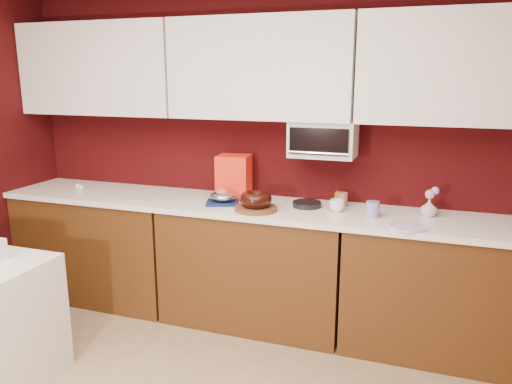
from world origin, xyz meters
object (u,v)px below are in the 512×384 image
at_px(bundt_cake, 256,199).
at_px(flower_vase, 429,207).
at_px(toaster_oven, 324,139).
at_px(foil_ham_nest, 223,196).
at_px(blue_jar, 373,209).
at_px(pandoro_box, 234,176).
at_px(coffee_mug, 337,204).

bearing_deg(bundt_cake, flower_vase, 12.16).
bearing_deg(toaster_oven, foil_ham_nest, -162.79).
bearing_deg(bundt_cake, toaster_oven, 38.10).
relative_size(blue_jar, flower_vase, 0.80).
relative_size(toaster_oven, flower_vase, 3.48).
bearing_deg(pandoro_box, bundt_cake, -53.76).
bearing_deg(coffee_mug, pandoro_box, 169.87).
distance_m(coffee_mug, flower_vase, 0.60).
bearing_deg(coffee_mug, toaster_oven, 132.76).
bearing_deg(flower_vase, blue_jar, -158.26).
distance_m(pandoro_box, flower_vase, 1.41).
height_order(foil_ham_nest, coffee_mug, coffee_mug).
bearing_deg(blue_jar, toaster_oven, 151.84).
height_order(bundt_cake, coffee_mug, bundt_cake).
distance_m(toaster_oven, pandoro_box, 0.74).
xyz_separation_m(foil_ham_nest, pandoro_box, (0.01, 0.21, 0.11)).
relative_size(toaster_oven, coffee_mug, 4.48).
distance_m(toaster_oven, bundt_cake, 0.64).
distance_m(pandoro_box, blue_jar, 1.08).
bearing_deg(coffee_mug, bundt_cake, -163.11).
relative_size(bundt_cake, foil_ham_nest, 1.15).
relative_size(foil_ham_nest, coffee_mug, 1.91).
bearing_deg(flower_vase, coffee_mug, -172.20).
distance_m(pandoro_box, coffee_mug, 0.83).
xyz_separation_m(toaster_oven, bundt_cake, (-0.39, -0.31, -0.39)).
xyz_separation_m(coffee_mug, blue_jar, (0.25, -0.06, 0.00)).
distance_m(bundt_cake, pandoro_box, 0.42).
bearing_deg(flower_vase, toaster_oven, 174.82).
bearing_deg(foil_ham_nest, bundt_cake, -18.57).
xyz_separation_m(toaster_oven, coffee_mug, (0.14, -0.15, -0.42)).
height_order(coffee_mug, blue_jar, blue_jar).
height_order(toaster_oven, blue_jar, toaster_oven).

